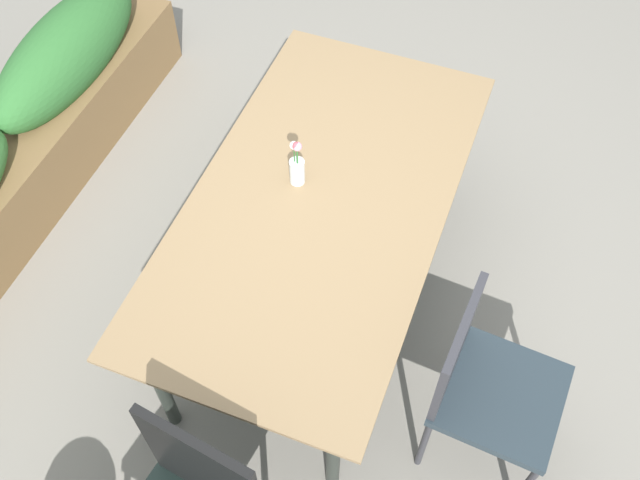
{
  "coord_description": "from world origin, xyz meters",
  "views": [
    {
      "loc": [
        -1.74,
        -0.67,
        2.95
      ],
      "look_at": [
        -0.09,
        -0.03,
        0.45
      ],
      "focal_mm": 40.12,
      "sensor_mm": 36.0,
      "label": 1
    }
  ],
  "objects_px": {
    "dining_table": "(320,209)",
    "flower_vase": "(297,166)",
    "planter_box": "(14,153)",
    "chair_near_left": "(485,382)"
  },
  "relations": [
    {
      "from": "dining_table",
      "to": "planter_box",
      "type": "bearing_deg",
      "value": 88.92
    },
    {
      "from": "dining_table",
      "to": "chair_near_left",
      "type": "distance_m",
      "value": 0.92
    },
    {
      "from": "dining_table",
      "to": "chair_near_left",
      "type": "xyz_separation_m",
      "value": [
        -0.42,
        -0.81,
        -0.17
      ]
    },
    {
      "from": "dining_table",
      "to": "flower_vase",
      "type": "xyz_separation_m",
      "value": [
        0.06,
        0.12,
        0.15
      ]
    },
    {
      "from": "flower_vase",
      "to": "planter_box",
      "type": "distance_m",
      "value": 1.58
    },
    {
      "from": "dining_table",
      "to": "planter_box",
      "type": "xyz_separation_m",
      "value": [
        0.03,
        1.63,
        -0.34
      ]
    },
    {
      "from": "dining_table",
      "to": "flower_vase",
      "type": "relative_size",
      "value": 8.14
    },
    {
      "from": "dining_table",
      "to": "flower_vase",
      "type": "height_order",
      "value": "flower_vase"
    },
    {
      "from": "planter_box",
      "to": "flower_vase",
      "type": "bearing_deg",
      "value": -88.95
    },
    {
      "from": "chair_near_left",
      "to": "planter_box",
      "type": "relative_size",
      "value": 0.34
    }
  ]
}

